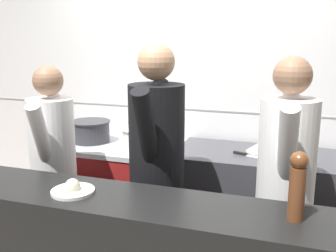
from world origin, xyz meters
name	(u,v)px	position (x,y,z in m)	size (l,w,h in m)	color
wall_back_tiled	(191,92)	(0.00, 1.31, 1.30)	(8.00, 0.06, 2.60)	white
oven_range	(119,191)	(-0.54, 0.91, 0.44)	(1.08, 0.71, 0.88)	maroon
prep_counter	(254,208)	(0.64, 0.91, 0.45)	(1.26, 0.65, 0.90)	#38383D
stock_pot	(91,131)	(-0.80, 0.90, 0.98)	(0.35, 0.35, 0.19)	#2D2D33
sauce_pot	(142,137)	(-0.31, 0.89, 0.97)	(0.35, 0.35, 0.16)	beige
mixing_bowl_steel	(262,146)	(0.68, 0.98, 0.95)	(0.24, 0.24, 0.09)	#B7BABF
chefs_knife	(252,156)	(0.62, 0.81, 0.91)	(0.36, 0.15, 0.02)	#B7BABF
plated_dish_main	(73,189)	(-0.21, -0.34, 0.97)	(0.24, 0.24, 0.08)	white
pepper_mill	(297,185)	(0.95, -0.29, 1.13)	(0.08, 0.08, 0.33)	brown
chef_head_cook	(54,164)	(-0.73, 0.23, 0.89)	(0.40, 0.69, 1.60)	black
chef_sous	(157,165)	(0.08, 0.20, 0.98)	(0.38, 0.77, 1.75)	black
chef_line	(285,181)	(0.88, 0.27, 0.94)	(0.35, 0.73, 1.68)	black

